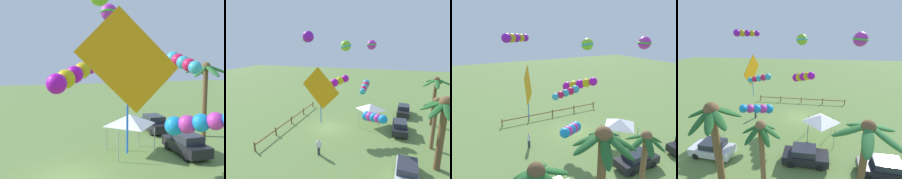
% 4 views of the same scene
% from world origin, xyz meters
% --- Properties ---
extents(ground_plane, '(120.00, 120.00, 0.00)m').
position_xyz_m(ground_plane, '(0.00, 0.00, 0.00)').
color(ground_plane, olive).
extents(palm_tree_0, '(3.79, 3.80, 6.48)m').
position_xyz_m(palm_tree_0, '(-4.73, 12.54, 4.89)').
color(palm_tree_0, brown).
rests_on(palm_tree_0, ground).
extents(palm_tree_1, '(3.88, 3.81, 6.46)m').
position_xyz_m(palm_tree_1, '(4.86, 11.39, 4.76)').
color(palm_tree_1, brown).
rests_on(palm_tree_1, ground).
extents(palm_tree_2, '(2.80, 2.68, 5.45)m').
position_xyz_m(palm_tree_2, '(1.48, 11.51, 3.98)').
color(palm_tree_2, brown).
rests_on(palm_tree_2, ground).
extents(rail_fence, '(14.00, 0.12, 0.95)m').
position_xyz_m(rail_fence, '(0.16, -5.39, 0.60)').
color(rail_fence, brown).
rests_on(rail_fence, ground).
extents(parked_car_0, '(3.91, 1.76, 1.51)m').
position_xyz_m(parked_car_0, '(-1.32, 8.51, 0.75)').
color(parked_car_0, black).
rests_on(parked_car_0, ground).
extents(parked_car_1, '(4.01, 1.98, 1.51)m').
position_xyz_m(parked_car_1, '(-7.52, 9.16, 0.75)').
color(parked_car_1, black).
rests_on(parked_car_1, ground).
extents(parked_car_2, '(4.01, 1.96, 1.51)m').
position_xyz_m(parked_car_2, '(7.13, 8.81, 0.75)').
color(parked_car_2, silver).
rests_on(parked_car_2, ground).
extents(spectator_0, '(0.29, 0.54, 1.59)m').
position_xyz_m(spectator_0, '(5.82, 0.94, 0.81)').
color(spectator_0, '#38383D').
rests_on(spectator_0, ground).
extents(festival_tent, '(2.86, 2.86, 2.85)m').
position_xyz_m(festival_tent, '(-2.69, 4.76, 2.47)').
color(festival_tent, '#9E9EA3').
rests_on(festival_tent, ground).
extents(kite_ball_0, '(1.87, 1.86, 1.30)m').
position_xyz_m(kite_ball_0, '(-5.78, 4.20, 10.32)').
color(kite_ball_0, '#B42EB4').
extents(kite_ball_1, '(1.85, 1.85, 1.19)m').
position_xyz_m(kite_ball_1, '(-0.33, 1.94, 10.22)').
color(kite_ball_1, '#7FC62B').
extents(kite_diamond_2, '(0.64, 3.66, 5.15)m').
position_xyz_m(kite_diamond_2, '(5.79, 1.25, 6.55)').
color(kite_diamond_2, orange).
extents(kite_tube_3, '(2.50, 0.68, 1.03)m').
position_xyz_m(kite_tube_3, '(3.58, 4.83, 6.54)').
color(kite_tube_3, '#34A9C7').
extents(kite_tube_4, '(2.94, 3.22, 1.82)m').
position_xyz_m(kite_tube_4, '(-0.36, 0.36, 5.77)').
color(kite_tube_4, '#AD11BB').
extents(kite_tube_5, '(2.81, 1.93, 0.84)m').
position_xyz_m(kite_tube_5, '(6.51, 0.53, 10.91)').
color(kite_tube_5, purple).
extents(kite_tube_6, '(2.93, 2.59, 1.55)m').
position_xyz_m(kite_tube_6, '(3.65, 5.74, 3.58)').
color(kite_tube_6, '#178FD8').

